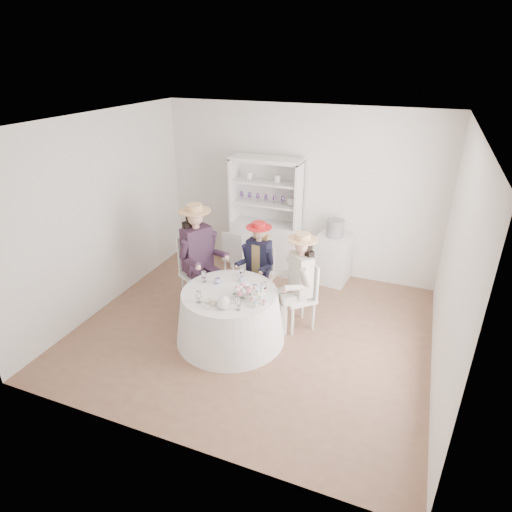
% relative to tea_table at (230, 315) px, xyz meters
% --- Properties ---
extents(ground, '(4.50, 4.50, 0.00)m').
position_rel_tea_table_xyz_m(ground, '(0.21, 0.28, -0.34)').
color(ground, brown).
rests_on(ground, ground).
extents(ceiling, '(4.50, 4.50, 0.00)m').
position_rel_tea_table_xyz_m(ceiling, '(0.21, 0.28, 2.36)').
color(ceiling, white).
rests_on(ceiling, wall_back).
extents(wall_back, '(4.50, 0.00, 4.50)m').
position_rel_tea_table_xyz_m(wall_back, '(0.21, 2.28, 1.01)').
color(wall_back, silver).
rests_on(wall_back, ground).
extents(wall_front, '(4.50, 0.00, 4.50)m').
position_rel_tea_table_xyz_m(wall_front, '(0.21, -1.72, 1.01)').
color(wall_front, silver).
rests_on(wall_front, ground).
extents(wall_left, '(0.00, 4.50, 4.50)m').
position_rel_tea_table_xyz_m(wall_left, '(-2.04, 0.28, 1.01)').
color(wall_left, silver).
rests_on(wall_left, ground).
extents(wall_right, '(0.00, 4.50, 4.50)m').
position_rel_tea_table_xyz_m(wall_right, '(2.46, 0.28, 1.01)').
color(wall_right, silver).
rests_on(wall_right, ground).
extents(tea_table, '(1.40, 1.40, 0.69)m').
position_rel_tea_table_xyz_m(tea_table, '(0.00, 0.00, 0.00)').
color(tea_table, white).
rests_on(tea_table, ground).
extents(hutch, '(1.16, 0.49, 1.91)m').
position_rel_tea_table_xyz_m(hutch, '(-0.27, 2.04, 0.34)').
color(hutch, silver).
rests_on(hutch, ground).
extents(side_table, '(0.56, 0.56, 0.78)m').
position_rel_tea_table_xyz_m(side_table, '(0.88, 2.03, 0.05)').
color(side_table, silver).
rests_on(side_table, ground).
extents(hatbox, '(0.27, 0.27, 0.27)m').
position_rel_tea_table_xyz_m(hatbox, '(0.88, 2.03, 0.57)').
color(hatbox, black).
rests_on(hatbox, side_table).
extents(guest_left, '(0.66, 0.60, 1.55)m').
position_rel_tea_table_xyz_m(guest_left, '(-0.73, 0.57, 0.53)').
color(guest_left, silver).
rests_on(guest_left, ground).
extents(guest_mid, '(0.47, 0.49, 1.28)m').
position_rel_tea_table_xyz_m(guest_mid, '(0.02, 0.93, 0.38)').
color(guest_mid, silver).
rests_on(guest_mid, ground).
extents(guest_right, '(0.58, 0.57, 1.36)m').
position_rel_tea_table_xyz_m(guest_right, '(0.73, 0.57, 0.42)').
color(guest_right, silver).
rests_on(guest_right, ground).
extents(spare_chair, '(0.37, 0.37, 0.88)m').
position_rel_tea_table_xyz_m(spare_chair, '(-0.55, 1.41, 0.13)').
color(spare_chair, silver).
rests_on(spare_chair, ground).
extents(teacup_a, '(0.10, 0.10, 0.07)m').
position_rel_tea_table_xyz_m(teacup_a, '(-0.23, 0.14, 0.38)').
color(teacup_a, white).
rests_on(teacup_a, tea_table).
extents(teacup_b, '(0.08, 0.08, 0.07)m').
position_rel_tea_table_xyz_m(teacup_b, '(0.03, 0.30, 0.38)').
color(teacup_b, white).
rests_on(teacup_b, tea_table).
extents(teacup_c, '(0.09, 0.09, 0.07)m').
position_rel_tea_table_xyz_m(teacup_c, '(0.28, 0.13, 0.38)').
color(teacup_c, white).
rests_on(teacup_c, tea_table).
extents(flower_bowl, '(0.29, 0.29, 0.06)m').
position_rel_tea_table_xyz_m(flower_bowl, '(0.23, -0.02, 0.38)').
color(flower_bowl, white).
rests_on(flower_bowl, tea_table).
extents(flower_arrangement, '(0.18, 0.18, 0.07)m').
position_rel_tea_table_xyz_m(flower_arrangement, '(0.20, -0.03, 0.43)').
color(flower_arrangement, pink).
rests_on(flower_arrangement, tea_table).
extents(table_teapot, '(0.23, 0.16, 0.17)m').
position_rel_tea_table_xyz_m(table_teapot, '(0.10, -0.36, 0.42)').
color(table_teapot, white).
rests_on(table_teapot, tea_table).
extents(sandwich_plate, '(0.26, 0.26, 0.06)m').
position_rel_tea_table_xyz_m(sandwich_plate, '(-0.07, -0.33, 0.36)').
color(sandwich_plate, white).
rests_on(sandwich_plate, tea_table).
extents(cupcake_stand, '(0.24, 0.24, 0.22)m').
position_rel_tea_table_xyz_m(cupcake_stand, '(0.43, -0.13, 0.43)').
color(cupcake_stand, white).
rests_on(cupcake_stand, tea_table).
extents(stemware_set, '(0.89, 0.86, 0.15)m').
position_rel_tea_table_xyz_m(stemware_set, '(0.00, 0.00, 0.42)').
color(stemware_set, white).
rests_on(stemware_set, tea_table).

